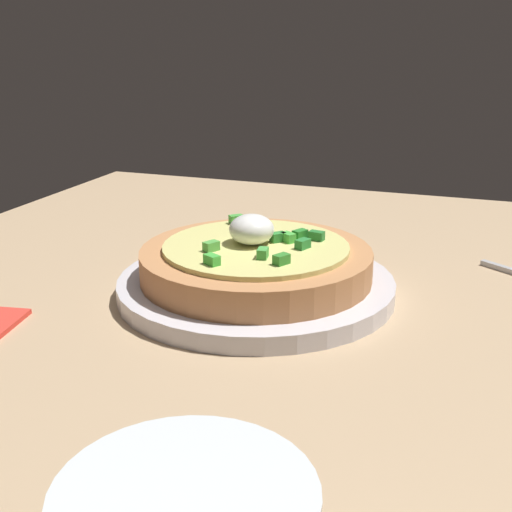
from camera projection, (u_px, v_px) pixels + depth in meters
dining_table at (273, 336)px, 54.86cm from camera, size 95.08×85.25×2.98cm
plate at (256, 286)px, 59.23cm from camera, size 24.08×24.08×1.54cm
pizza at (256, 261)px, 58.50cm from camera, size 20.05×20.05×5.61cm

